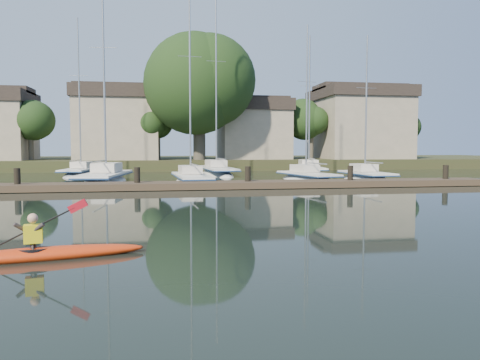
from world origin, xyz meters
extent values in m
plane|color=black|center=(0.00, 0.00, 0.00)|extent=(160.00, 160.00, 0.00)
ellipsoid|color=#CE490F|center=(-4.14, -1.47, 0.09)|extent=(4.17, 1.34, 0.31)
cylinder|color=black|center=(-4.27, -1.50, 0.19)|extent=(0.73, 0.73, 0.08)
imported|color=#2A2527|center=(-4.27, -1.50, 0.52)|extent=(0.27, 0.36, 0.90)
cube|color=gold|center=(-4.27, -1.50, 0.53)|extent=(0.39, 0.32, 0.37)
sphere|color=tan|center=(-4.27, -1.50, 0.85)|extent=(0.20, 0.20, 0.20)
cube|color=#3F2D24|center=(0.00, 14.00, 0.20)|extent=(34.00, 2.00, 0.35)
cylinder|color=black|center=(-9.00, 14.00, 0.30)|extent=(0.32, 0.32, 1.80)
cylinder|color=black|center=(-3.00, 14.00, 0.30)|extent=(0.32, 0.32, 1.80)
cylinder|color=black|center=(3.00, 14.00, 0.30)|extent=(0.32, 0.32, 1.80)
cylinder|color=black|center=(9.00, 14.00, 0.30)|extent=(0.32, 0.32, 1.80)
cylinder|color=black|center=(15.00, 14.00, 0.30)|extent=(0.32, 0.32, 1.80)
ellipsoid|color=white|center=(-5.24, 19.05, -0.37)|extent=(3.26, 9.16, 2.00)
cube|color=white|center=(-5.24, 19.05, 0.58)|extent=(2.97, 7.55, 0.15)
cube|color=navy|center=(-5.24, 19.05, 0.50)|extent=(3.07, 7.73, 0.08)
cube|color=beige|center=(-5.18, 19.58, 0.97)|extent=(1.76, 2.67, 0.58)
cylinder|color=#9EA0A5|center=(-5.21, 19.31, 6.96)|extent=(0.13, 0.13, 12.65)
cylinder|color=#9EA0A5|center=(-5.40, 17.71, 1.42)|extent=(0.49, 3.39, 0.08)
cylinder|color=#9EA0A5|center=(-5.21, 19.31, 8.48)|extent=(1.68, 0.23, 0.03)
ellipsoid|color=white|center=(0.12, 17.90, -0.32)|extent=(2.49, 8.30, 1.73)
cube|color=white|center=(0.12, 17.90, 0.50)|extent=(2.29, 6.83, 0.13)
cube|color=navy|center=(0.12, 17.90, 0.43)|extent=(2.38, 6.99, 0.07)
cube|color=beige|center=(0.08, 18.39, 0.84)|extent=(1.43, 2.38, 0.50)
cylinder|color=#9EA0A5|center=(0.10, 18.15, 6.46)|extent=(0.11, 0.11, 11.83)
cylinder|color=#9EA0A5|center=(0.20, 16.68, 1.23)|extent=(0.29, 3.11, 0.07)
cylinder|color=#9EA0A5|center=(0.10, 18.15, 7.88)|extent=(1.45, 0.13, 0.03)
ellipsoid|color=white|center=(7.98, 18.80, -0.31)|extent=(3.26, 7.37, 1.70)
cube|color=white|center=(7.98, 18.80, 0.49)|extent=(2.92, 6.10, 0.12)
cube|color=navy|center=(7.98, 18.80, 0.42)|extent=(3.02, 6.25, 0.07)
cube|color=beige|center=(7.90, 19.22, 0.82)|extent=(1.62, 2.21, 0.49)
cylinder|color=#9EA0A5|center=(7.94, 19.01, 5.45)|extent=(0.11, 0.11, 9.82)
cylinder|color=#9EA0A5|center=(8.20, 17.75, 1.21)|extent=(0.61, 2.67, 0.07)
cylinder|color=#9EA0A5|center=(7.94, 19.01, 6.62)|extent=(1.41, 0.31, 0.03)
ellipsoid|color=white|center=(12.13, 18.69, -0.32)|extent=(2.23, 6.55, 1.76)
cube|color=white|center=(12.13, 18.69, 0.51)|extent=(2.09, 5.38, 0.13)
cube|color=navy|center=(12.13, 18.69, 0.43)|extent=(2.17, 5.51, 0.07)
cube|color=beige|center=(12.11, 19.08, 0.85)|extent=(1.37, 1.87, 0.51)
cylinder|color=#9EA0A5|center=(12.12, 18.89, 5.17)|extent=(0.11, 0.11, 9.24)
cylinder|color=#9EA0A5|center=(12.17, 17.72, 1.25)|extent=(0.19, 2.46, 0.07)
cylinder|color=#9EA0A5|center=(12.12, 18.89, 6.28)|extent=(1.48, 0.09, 0.03)
ellipsoid|color=white|center=(-8.14, 27.55, -0.32)|extent=(2.60, 8.37, 1.74)
cube|color=white|center=(-8.14, 27.55, 0.50)|extent=(2.38, 6.88, 0.13)
cube|color=navy|center=(-8.14, 27.55, 0.43)|extent=(2.47, 7.05, 0.07)
cube|color=beige|center=(-8.10, 28.05, 0.84)|extent=(1.47, 2.40, 0.50)
cylinder|color=#9EA0A5|center=(-8.12, 27.80, 6.50)|extent=(0.11, 0.11, 11.90)
cylinder|color=#9EA0A5|center=(-8.24, 26.32, 1.24)|extent=(0.33, 3.12, 0.07)
cylinder|color=#9EA0A5|center=(-8.12, 27.80, 7.92)|extent=(1.46, 0.15, 0.03)
ellipsoid|color=white|center=(2.80, 26.85, -0.35)|extent=(2.77, 10.10, 1.90)
cube|color=white|center=(2.80, 26.85, 0.55)|extent=(2.55, 8.30, 0.14)
cube|color=navy|center=(2.80, 26.85, 0.47)|extent=(2.65, 8.51, 0.08)
cube|color=beige|center=(2.76, 27.45, 0.92)|extent=(1.59, 2.88, 0.55)
cylinder|color=#9EA0A5|center=(2.78, 27.15, 7.59)|extent=(0.12, 0.12, 13.98)
cylinder|color=#9EA0A5|center=(2.91, 25.36, 1.35)|extent=(0.34, 3.79, 0.08)
cylinder|color=#9EA0A5|center=(2.78, 27.15, 9.26)|extent=(1.60, 0.14, 0.03)
ellipsoid|color=white|center=(10.50, 26.23, -0.35)|extent=(3.26, 8.14, 1.88)
cube|color=white|center=(10.50, 26.23, 0.54)|extent=(2.95, 6.72, 0.14)
cube|color=navy|center=(10.50, 26.23, 0.47)|extent=(3.05, 6.89, 0.08)
cube|color=beige|center=(10.57, 26.70, 0.91)|extent=(1.71, 2.40, 0.54)
cylinder|color=#9EA0A5|center=(10.53, 26.47, 6.04)|extent=(0.12, 0.12, 10.89)
cylinder|color=#9EA0A5|center=(10.31, 25.06, 1.34)|extent=(0.54, 2.99, 0.08)
cylinder|color=#9EA0A5|center=(10.53, 26.47, 7.35)|extent=(1.57, 0.27, 0.03)
cube|color=#2D371B|center=(0.00, 44.00, 0.50)|extent=(90.00, 24.00, 1.00)
cube|color=#A19381|center=(-6.00, 38.00, 4.00)|extent=(8.00, 8.00, 6.00)
cube|color=#332A24|center=(-6.00, 38.00, 7.60)|extent=(8.40, 8.40, 1.20)
cube|color=#A19381|center=(8.00, 38.00, 3.50)|extent=(7.00, 7.00, 5.00)
cube|color=#332A24|center=(8.00, 38.00, 6.60)|extent=(7.35, 7.35, 1.20)
cube|color=#A19381|center=(20.00, 38.00, 4.25)|extent=(9.00, 9.00, 6.50)
cube|color=#332A24|center=(20.00, 38.00, 8.10)|extent=(9.45, 9.45, 1.20)
cylinder|color=#4A453B|center=(2.00, 35.00, 3.50)|extent=(1.20, 1.20, 5.00)
sphere|color=black|center=(2.00, 35.00, 8.50)|extent=(8.50, 8.50, 8.50)
cylinder|color=#4A453B|center=(-14.00, 36.00, 2.50)|extent=(0.48, 0.48, 3.00)
sphere|color=black|center=(-14.00, 36.00, 5.00)|extent=(3.40, 3.40, 3.40)
cylinder|color=#4A453B|center=(-2.00, 35.50, 2.40)|extent=(0.38, 0.38, 2.80)
sphere|color=black|center=(-2.00, 35.50, 4.60)|extent=(2.72, 2.72, 2.72)
cylinder|color=#4A453B|center=(14.00, 36.50, 2.60)|extent=(0.50, 0.50, 3.20)
sphere|color=black|center=(14.00, 36.50, 5.25)|extent=(3.57, 3.57, 3.57)
cylinder|color=#4A453B|center=(24.00, 35.00, 2.30)|extent=(0.41, 0.41, 2.60)
sphere|color=black|center=(24.00, 35.00, 4.45)|extent=(2.89, 2.89, 2.89)
camera|label=1|loc=(-1.70, -11.39, 2.29)|focal=35.00mm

